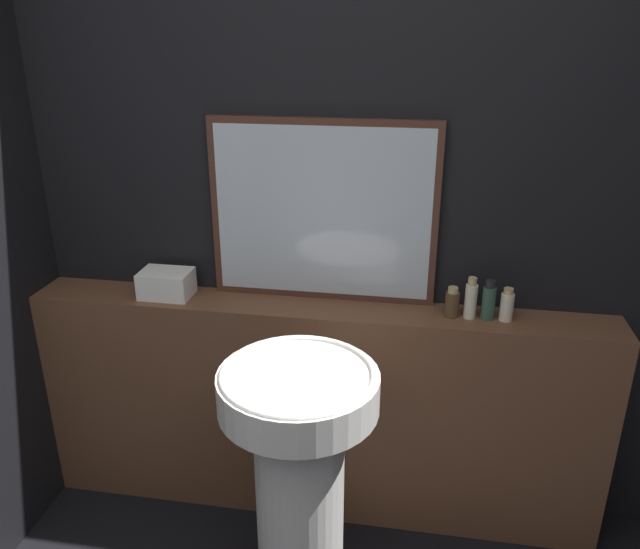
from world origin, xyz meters
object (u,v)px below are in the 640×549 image
shampoo_bottle (452,303)px  conditioner_bottle (471,299)px  towel_stack (166,284)px  lotion_bottle (489,301)px  pedestal_sink (300,472)px  mirror (323,212)px  body_wash_bottle (507,306)px

shampoo_bottle → conditioner_bottle: 0.07m
conditioner_bottle → towel_stack: bearing=180.0°
lotion_bottle → conditioner_bottle: bearing=180.0°
pedestal_sink → mirror: 0.90m
pedestal_sink → mirror: size_ratio=1.11×
pedestal_sink → lotion_bottle: bearing=40.4°
pedestal_sink → shampoo_bottle: size_ratio=8.27×
lotion_bottle → towel_stack: bearing=180.0°
towel_stack → body_wash_bottle: 1.26m
mirror → shampoo_bottle: size_ratio=7.43×
pedestal_sink → conditioner_bottle: conditioner_bottle is taller
conditioner_bottle → body_wash_bottle: bearing=0.0°
towel_stack → lotion_bottle: 1.20m
mirror → towel_stack: 0.66m
towel_stack → body_wash_bottle: (1.26, 0.00, 0.01)m
pedestal_sink → mirror: bearing=92.3°
pedestal_sink → body_wash_bottle: size_ratio=7.61×
mirror → shampoo_bottle: 0.57m
mirror → towel_stack: size_ratio=4.33×
conditioner_bottle → lotion_bottle: (0.06, 0.00, -0.00)m
towel_stack → body_wash_bottle: body_wash_bottle is taller
conditioner_bottle → shampoo_bottle: bearing=180.0°
conditioner_bottle → lotion_bottle: size_ratio=1.05×
towel_stack → conditioner_bottle: (1.14, 0.00, 0.02)m
conditioner_bottle → lotion_bottle: 0.06m
pedestal_sink → conditioner_bottle: bearing=43.6°
shampoo_bottle → lotion_bottle: size_ratio=0.77×
pedestal_sink → towel_stack: (-0.62, 0.50, 0.40)m
pedestal_sink → shampoo_bottle: shampoo_bottle is taller
shampoo_bottle → body_wash_bottle: size_ratio=0.92×
lotion_bottle → pedestal_sink: bearing=-139.6°
pedestal_sink → towel_stack: bearing=141.1°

